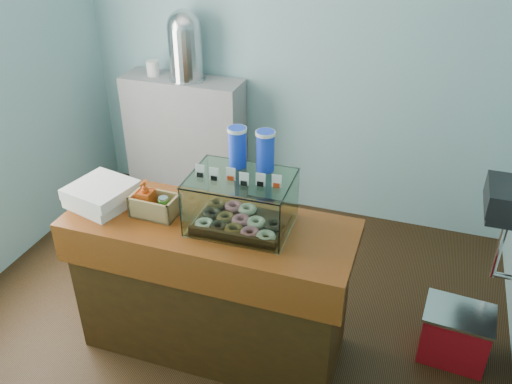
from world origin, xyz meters
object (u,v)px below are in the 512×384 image
(display_case, at_px, (242,196))
(red_cooler, at_px, (455,334))
(counter, at_px, (212,286))
(coffee_urn, at_px, (185,44))

(display_case, relative_size, red_cooler, 1.31)
(counter, bearing_deg, display_case, 19.28)
(display_case, bearing_deg, red_cooler, 12.76)
(display_case, distance_m, red_cooler, 1.54)
(display_case, height_order, red_cooler, display_case)
(counter, relative_size, red_cooler, 3.87)
(red_cooler, bearing_deg, display_case, -161.67)
(coffee_urn, xyz_separation_m, red_cooler, (2.24, -1.21, -1.21))
(coffee_urn, height_order, red_cooler, coffee_urn)
(counter, distance_m, display_case, 0.64)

